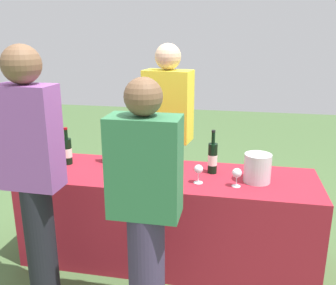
{
  "coord_description": "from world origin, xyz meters",
  "views": [
    {
      "loc": [
        0.51,
        -2.58,
        1.75
      ],
      "look_at": [
        0.0,
        0.0,
        0.97
      ],
      "focal_mm": 39.8,
      "sensor_mm": 36.0,
      "label": 1
    }
  ],
  "objects_px": {
    "wine_bottle_4": "(213,158)",
    "ice_bucket": "(257,168)",
    "wine_bottle_2": "(135,155)",
    "wine_glass_2": "(237,174)",
    "wine_glass_0": "(61,161)",
    "server_pouring": "(168,132)",
    "wine_bottle_3": "(151,156)",
    "wine_glass_1": "(198,170)",
    "wine_bottle_1": "(108,150)",
    "guest_1": "(145,204)",
    "wine_bottle_0": "(67,151)",
    "guest_0": "(33,170)"
  },
  "relations": [
    {
      "from": "wine_bottle_4",
      "to": "ice_bucket",
      "type": "height_order",
      "value": "wine_bottle_4"
    },
    {
      "from": "wine_bottle_2",
      "to": "wine_glass_2",
      "type": "relative_size",
      "value": 2.27
    },
    {
      "from": "wine_glass_0",
      "to": "server_pouring",
      "type": "height_order",
      "value": "server_pouring"
    },
    {
      "from": "wine_bottle_3",
      "to": "wine_glass_1",
      "type": "height_order",
      "value": "wine_bottle_3"
    },
    {
      "from": "wine_bottle_1",
      "to": "guest_1",
      "type": "xyz_separation_m",
      "value": [
        0.55,
        -0.89,
        -0.0
      ]
    },
    {
      "from": "wine_glass_1",
      "to": "wine_glass_2",
      "type": "distance_m",
      "value": 0.27
    },
    {
      "from": "wine_bottle_0",
      "to": "wine_glass_1",
      "type": "bearing_deg",
      "value": -10.22
    },
    {
      "from": "wine_bottle_0",
      "to": "wine_bottle_1",
      "type": "xyz_separation_m",
      "value": [
        0.31,
        0.09,
        -0.0
      ]
    },
    {
      "from": "wine_glass_1",
      "to": "wine_glass_2",
      "type": "height_order",
      "value": "wine_glass_1"
    },
    {
      "from": "wine_glass_0",
      "to": "server_pouring",
      "type": "bearing_deg",
      "value": 47.25
    },
    {
      "from": "ice_bucket",
      "to": "wine_bottle_3",
      "type": "bearing_deg",
      "value": 174.6
    },
    {
      "from": "wine_glass_0",
      "to": "ice_bucket",
      "type": "xyz_separation_m",
      "value": [
        1.44,
        0.15,
        -0.01
      ]
    },
    {
      "from": "wine_glass_0",
      "to": "wine_glass_2",
      "type": "xyz_separation_m",
      "value": [
        1.29,
        0.03,
        -0.02
      ]
    },
    {
      "from": "wine_bottle_4",
      "to": "server_pouring",
      "type": "distance_m",
      "value": 0.64
    },
    {
      "from": "wine_bottle_3",
      "to": "server_pouring",
      "type": "height_order",
      "value": "server_pouring"
    },
    {
      "from": "wine_bottle_2",
      "to": "wine_glass_1",
      "type": "bearing_deg",
      "value": -20.25
    },
    {
      "from": "wine_bottle_0",
      "to": "wine_bottle_4",
      "type": "relative_size",
      "value": 0.9
    },
    {
      "from": "ice_bucket",
      "to": "guest_0",
      "type": "bearing_deg",
      "value": -155.0
    },
    {
      "from": "wine_bottle_2",
      "to": "guest_1",
      "type": "bearing_deg",
      "value": -70.23
    },
    {
      "from": "wine_bottle_4",
      "to": "wine_glass_1",
      "type": "xyz_separation_m",
      "value": [
        -0.08,
        -0.22,
        -0.02
      ]
    },
    {
      "from": "wine_glass_0",
      "to": "wine_bottle_4",
      "type": "bearing_deg",
      "value": 13.1
    },
    {
      "from": "wine_glass_1",
      "to": "guest_1",
      "type": "distance_m",
      "value": 0.65
    },
    {
      "from": "wine_bottle_4",
      "to": "ice_bucket",
      "type": "relative_size",
      "value": 1.63
    },
    {
      "from": "wine_glass_1",
      "to": "wine_bottle_4",
      "type": "bearing_deg",
      "value": 69.73
    },
    {
      "from": "wine_glass_1",
      "to": "guest_1",
      "type": "relative_size",
      "value": 0.09
    },
    {
      "from": "wine_bottle_2",
      "to": "guest_0",
      "type": "bearing_deg",
      "value": -121.36
    },
    {
      "from": "wine_glass_2",
      "to": "guest_0",
      "type": "distance_m",
      "value": 1.33
    },
    {
      "from": "guest_0",
      "to": "guest_1",
      "type": "bearing_deg",
      "value": -4.53
    },
    {
      "from": "wine_bottle_3",
      "to": "wine_glass_0",
      "type": "bearing_deg",
      "value": -160.86
    },
    {
      "from": "wine_bottle_3",
      "to": "guest_0",
      "type": "height_order",
      "value": "guest_0"
    },
    {
      "from": "wine_bottle_4",
      "to": "ice_bucket",
      "type": "bearing_deg",
      "value": -18.78
    },
    {
      "from": "ice_bucket",
      "to": "guest_0",
      "type": "height_order",
      "value": "guest_0"
    },
    {
      "from": "wine_bottle_0",
      "to": "wine_bottle_2",
      "type": "distance_m",
      "value": 0.57
    },
    {
      "from": "guest_0",
      "to": "wine_bottle_4",
      "type": "bearing_deg",
      "value": 37.18
    },
    {
      "from": "wine_bottle_4",
      "to": "wine_glass_0",
      "type": "xyz_separation_m",
      "value": [
        -1.11,
        -0.26,
        -0.01
      ]
    },
    {
      "from": "wine_bottle_3",
      "to": "wine_glass_2",
      "type": "distance_m",
      "value": 0.68
    },
    {
      "from": "wine_glass_1",
      "to": "guest_0",
      "type": "distance_m",
      "value": 1.1
    },
    {
      "from": "wine_bottle_3",
      "to": "wine_glass_1",
      "type": "relative_size",
      "value": 2.25
    },
    {
      "from": "wine_glass_1",
      "to": "wine_bottle_0",
      "type": "bearing_deg",
      "value": 169.78
    },
    {
      "from": "wine_bottle_1",
      "to": "ice_bucket",
      "type": "height_order",
      "value": "wine_bottle_1"
    },
    {
      "from": "wine_bottle_0",
      "to": "ice_bucket",
      "type": "height_order",
      "value": "wine_bottle_0"
    },
    {
      "from": "ice_bucket",
      "to": "guest_1",
      "type": "bearing_deg",
      "value": -132.02
    },
    {
      "from": "guest_0",
      "to": "wine_glass_0",
      "type": "bearing_deg",
      "value": 99.78
    },
    {
      "from": "wine_glass_1",
      "to": "server_pouring",
      "type": "bearing_deg",
      "value": 117.19
    },
    {
      "from": "wine_bottle_2",
      "to": "guest_0",
      "type": "relative_size",
      "value": 0.18
    },
    {
      "from": "wine_glass_2",
      "to": "guest_1",
      "type": "height_order",
      "value": "guest_1"
    },
    {
      "from": "wine_bottle_1",
      "to": "guest_0",
      "type": "height_order",
      "value": "guest_0"
    },
    {
      "from": "wine_glass_1",
      "to": "server_pouring",
      "type": "distance_m",
      "value": 0.78
    },
    {
      "from": "wine_bottle_0",
      "to": "wine_bottle_3",
      "type": "height_order",
      "value": "wine_bottle_3"
    },
    {
      "from": "wine_bottle_0",
      "to": "ice_bucket",
      "type": "distance_m",
      "value": 1.5
    }
  ]
}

